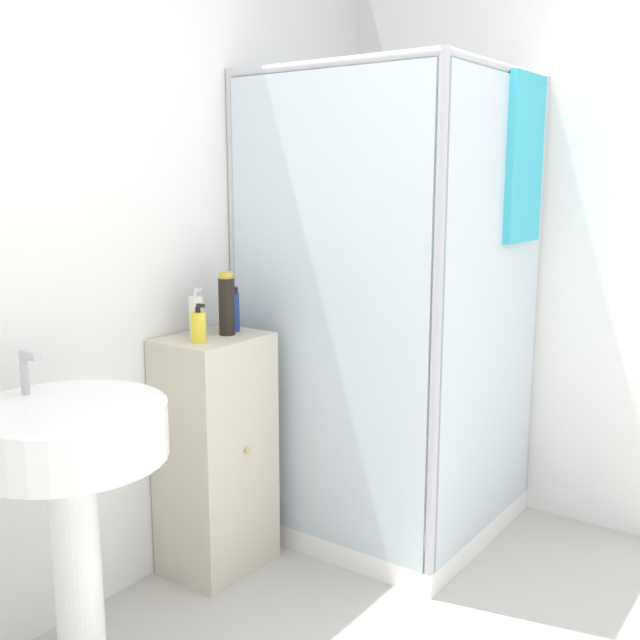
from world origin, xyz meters
name	(u,v)px	position (x,y,z in m)	size (l,w,h in m)	color
wall_back	(70,253)	(0.00, 1.70, 1.25)	(6.40, 0.06, 2.50)	white
shower_enclosure	(397,418)	(1.14, 1.11, 0.49)	(0.95, 0.98, 1.90)	white
vanity_cabinet	(216,453)	(0.46, 1.51, 0.46)	(0.39, 0.32, 0.91)	beige
sink	(71,468)	(-0.33, 1.30, 0.71)	(0.54, 0.54, 1.02)	white
soap_dispenser	(198,327)	(0.36, 1.48, 0.97)	(0.05, 0.06, 0.14)	yellow
shampoo_bottle_tall_black	(227,304)	(0.51, 1.49, 1.03)	(0.06, 0.06, 0.24)	black
shampoo_bottle_blue	(232,310)	(0.58, 1.52, 1.00)	(0.06, 0.06, 0.17)	navy
lotion_bottle_white	(196,316)	(0.43, 1.56, 0.99)	(0.05, 0.05, 0.18)	white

